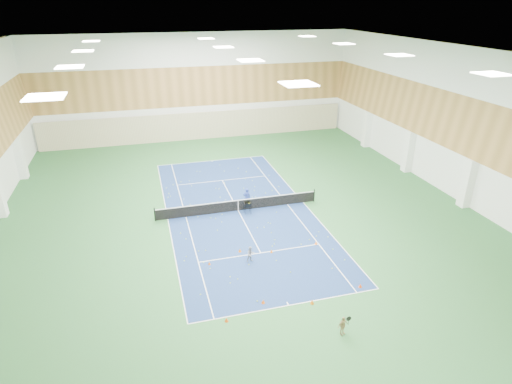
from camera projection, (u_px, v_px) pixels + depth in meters
ground at (238, 211)px, 33.70m from camera, size 40.00×40.00×0.00m
room_shell at (237, 137)px, 31.23m from camera, size 36.00×40.00×12.00m
wood_cladding at (236, 110)px, 30.40m from camera, size 36.00×40.00×8.00m
ceiling_light_grid at (235, 53)px, 28.79m from camera, size 21.40×25.40×0.06m
court_surface at (238, 211)px, 33.69m from camera, size 10.97×23.77×0.01m
tennis_balls_scatter at (238, 210)px, 33.68m from camera, size 10.57×22.77×0.07m
tennis_net at (238, 204)px, 33.47m from camera, size 12.80×0.10×1.10m
back_curtain at (199, 126)px, 50.38m from camera, size 35.40×0.16×3.20m
coach at (247, 197)px, 34.11m from camera, size 0.58×0.38×1.57m
child_court at (251, 254)px, 26.97m from camera, size 0.56×0.47×1.06m
child_apron at (343, 326)px, 21.07m from camera, size 0.67×0.43×1.06m
ball_cart at (247, 208)px, 33.12m from camera, size 0.58×0.58×0.94m
cone_svc_a at (209, 263)px, 26.81m from camera, size 0.18×0.18×0.20m
cone_svc_b at (240, 250)px, 28.16m from camera, size 0.21×0.21×0.23m
cone_svc_c at (272, 251)px, 28.09m from camera, size 0.19×0.19×0.21m
cone_svc_d at (316, 243)px, 29.04m from camera, size 0.20×0.20×0.22m
cone_base_a at (227, 320)px, 22.07m from camera, size 0.21×0.21×0.23m
cone_base_b at (263, 301)px, 23.39m from camera, size 0.21×0.21×0.23m
cone_base_c at (312, 302)px, 23.36m from camera, size 0.22×0.22×0.25m
cone_base_d at (360, 286)px, 24.69m from camera, size 0.22×0.22×0.24m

